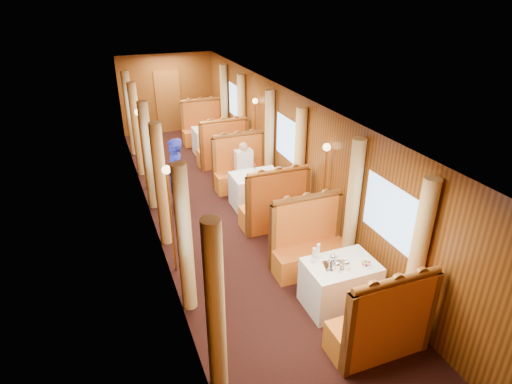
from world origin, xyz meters
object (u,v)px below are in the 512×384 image
table_mid (256,190)px  teapot_back (333,261)px  banquette_far_aft (203,129)px  passenger (244,162)px  banquette_near_aft (309,247)px  teapot_left (337,268)px  banquette_mid_fwd (274,208)px  fruit_plate (366,264)px  banquette_near_fwd (381,327)px  tea_tray (336,266)px  table_near (339,284)px  banquette_far_fwd (223,151)px  rose_vase_far (212,122)px  banquette_mid_aft (241,171)px  rose_vase_mid (255,167)px  teapot_right (346,266)px  steward (176,176)px  table_far (212,141)px

table_mid → teapot_back: 3.49m
banquette_far_aft → passenger: bearing=-90.0°
banquette_near_aft → teapot_left: 1.23m
banquette_mid_fwd → fruit_plate: size_ratio=6.44×
banquette_far_aft → passenger: size_ratio=1.76×
teapot_back → banquette_near_fwd: bearing=-90.9°
tea_tray → table_near: bearing=9.2°
banquette_mid_fwd → banquette_far_fwd: bearing=90.0°
banquette_far_fwd → table_mid: bearing=-90.0°
tea_tray → passenger: passenger is taller
banquette_near_aft → rose_vase_far: size_ratio=3.72×
banquette_mid_aft → banquette_far_fwd: 1.47m
rose_vase_mid → passenger: (0.04, 0.78, -0.19)m
banquette_far_fwd → teapot_back: bearing=-91.3°
banquette_far_aft → tea_tray: 8.04m
banquette_mid_fwd → banquette_far_aft: bearing=90.0°
banquette_mid_fwd → rose_vase_mid: bearing=92.0°
passenger → table_mid: bearing=-90.0°
teapot_right → fruit_plate: (0.34, -0.01, -0.04)m
table_near → steward: (-1.66, 3.86, 0.44)m
banquette_far_fwd → banquette_far_aft: (0.00, 2.03, 0.00)m
banquette_near_aft → steward: bearing=120.3°
tea_tray → rose_vase_mid: (0.08, 3.51, 0.17)m
banquette_far_fwd → rose_vase_mid: (-0.04, -2.49, 0.50)m
tea_tray → fruit_plate: bearing=-18.2°
table_near → banquette_mid_fwd: 2.49m
banquette_far_aft → teapot_left: bearing=-91.2°
banquette_far_fwd → table_far: bearing=90.0°
banquette_far_aft → rose_vase_mid: (-0.04, -4.52, 0.50)m
table_near → teapot_back: bearing=165.1°
rose_vase_mid → steward: 1.67m
table_near → table_mid: (0.00, 3.50, 0.00)m
banquette_near_fwd → banquette_mid_fwd: size_ratio=1.00×
fruit_plate → steward: bearing=116.1°
rose_vase_mid → banquette_far_aft: bearing=89.5°
banquette_near_aft → fruit_plate: size_ratio=6.44×
teapot_left → teapot_back: size_ratio=0.96×
banquette_near_fwd → table_mid: 4.51m
teapot_right → table_near: bearing=67.9°
banquette_near_fwd → banquette_far_aft: bearing=90.0°
banquette_near_fwd → table_far: size_ratio=1.28×
banquette_near_aft → banquette_mid_fwd: bearing=90.0°
table_near → teapot_left: bearing=-141.0°
banquette_far_fwd → passenger: banquette_far_fwd is taller
table_near → table_far: bearing=90.0°
banquette_far_fwd → teapot_right: (-0.03, -6.14, 0.39)m
table_mid → teapot_right: 3.68m
table_mid → rose_vase_mid: 0.55m
teapot_left → passenger: bearing=79.0°
banquette_near_aft → banquette_near_fwd: bearing=-90.0°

